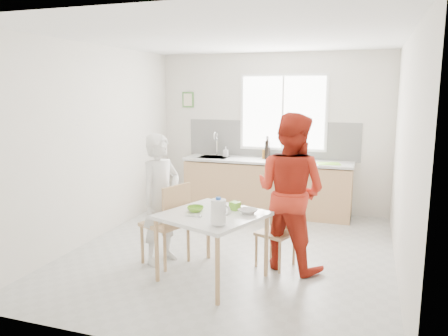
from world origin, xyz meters
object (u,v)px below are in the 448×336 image
(person_white, at_px, (161,199))
(dining_table, at_px, (212,220))
(wine_bottle_a, at_px, (267,150))
(bowl_white, at_px, (248,211))
(wine_bottle_b, at_px, (268,150))
(bowl_green, at_px, (195,209))
(chair_left, at_px, (169,220))
(person_red, at_px, (290,192))
(chair_far, at_px, (278,228))
(milk_jug, at_px, (219,211))

(person_white, bearing_deg, dining_table, -90.00)
(dining_table, bearing_deg, person_white, 159.88)
(person_white, height_order, wine_bottle_a, person_white)
(bowl_white, bearing_deg, wine_bottle_b, 98.71)
(dining_table, distance_m, bowl_green, 0.23)
(dining_table, bearing_deg, chair_left, 159.88)
(chair_left, relative_size, person_red, 0.54)
(chair_left, distance_m, bowl_green, 0.53)
(chair_far, relative_size, person_white, 0.52)
(dining_table, bearing_deg, milk_jug, -60.82)
(chair_left, bearing_deg, bowl_green, 83.99)
(bowl_green, bearing_deg, bowl_white, 10.85)
(person_red, xyz_separation_m, milk_jug, (-0.53, -0.99, -0.02))
(chair_far, distance_m, bowl_green, 1.07)
(dining_table, bearing_deg, bowl_white, 19.69)
(bowl_green, height_order, bowl_white, bowl_green)
(person_white, relative_size, bowl_green, 8.51)
(dining_table, bearing_deg, wine_bottle_b, 91.25)
(chair_left, distance_m, wine_bottle_a, 2.71)
(person_white, relative_size, wine_bottle_b, 5.26)
(chair_left, relative_size, wine_bottle_b, 3.32)
(person_white, distance_m, milk_jug, 1.17)
(bowl_green, bearing_deg, dining_table, -6.08)
(wine_bottle_a, bearing_deg, person_red, -70.19)
(person_white, bearing_deg, chair_far, -54.92)
(chair_far, height_order, wine_bottle_b, wine_bottle_b)
(wine_bottle_b, bearing_deg, bowl_white, -81.29)
(dining_table, distance_m, chair_left, 0.69)
(chair_far, height_order, person_white, person_white)
(person_white, height_order, person_red, person_red)
(wine_bottle_a, bearing_deg, bowl_green, -93.05)
(chair_left, bearing_deg, dining_table, 90.00)
(person_red, xyz_separation_m, bowl_white, (-0.37, -0.48, -0.14))
(person_red, bearing_deg, bowl_white, 72.32)
(person_red, relative_size, bowl_green, 9.88)
(person_red, height_order, bowl_green, person_red)
(dining_table, height_order, chair_far, chair_far)
(milk_jug, distance_m, wine_bottle_b, 3.34)
(bowl_white, distance_m, wine_bottle_a, 2.75)
(chair_left, bearing_deg, person_white, -90.00)
(dining_table, height_order, chair_left, chair_left)
(dining_table, height_order, wine_bottle_b, wine_bottle_b)
(chair_left, xyz_separation_m, wine_bottle_b, (0.57, 2.72, 0.52))
(person_red, bearing_deg, bowl_green, 52.16)
(chair_left, xyz_separation_m, bowl_green, (0.43, -0.21, 0.23))
(chair_left, distance_m, bowl_white, 1.03)
(person_white, distance_m, bowl_white, 1.13)
(bowl_green, distance_m, bowl_white, 0.58)
(dining_table, xyz_separation_m, milk_jug, (0.21, -0.37, 0.22))
(chair_far, xyz_separation_m, wine_bottle_b, (-0.67, 2.31, 0.62))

